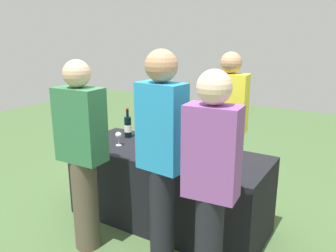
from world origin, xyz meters
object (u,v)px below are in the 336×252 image
server_pouring (228,123)px  wine_bottle_4 (224,146)px  wine_glass_2 (176,150)px  guest_2 (211,182)px  wine_glass_0 (118,136)px  wine_bottle_0 (128,127)px  guest_1 (162,154)px  wine_bottle_3 (197,142)px  wine_glass_1 (149,144)px  wine_bottle_1 (154,131)px  guest_0 (82,151)px  wine_bottle_2 (173,133)px  wine_glass_3 (202,151)px

server_pouring → wine_bottle_4: bearing=104.1°
wine_glass_2 → guest_2: 0.82m
wine_glass_2 → guest_2: size_ratio=0.09×
wine_glass_0 → server_pouring: bearing=43.7°
wine_glass_2 → wine_glass_0: bearing=172.8°
wine_bottle_0 → wine_glass_0: size_ratio=2.25×
guest_1 → server_pouring: bearing=95.9°
wine_bottle_3 → wine_glass_2: bearing=-103.6°
wine_glass_1 → server_pouring: 0.97m
wine_bottle_0 → guest_1: 1.24m
guest_1 → guest_2: 0.48m
wine_bottle_3 → wine_glass_0: (-0.78, -0.18, -0.02)m
wine_bottle_0 → wine_glass_2: bearing=-24.3°
wine_bottle_1 → guest_1: (0.60, -0.81, 0.11)m
wine_glass_2 → guest_0: 0.80m
wine_bottle_1 → wine_bottle_3: bearing=-10.4°
wine_bottle_2 → wine_bottle_3: (0.32, -0.11, -0.00)m
wine_glass_1 → server_pouring: (0.44, 0.86, 0.06)m
server_pouring → guest_0: 1.60m
wine_glass_0 → guest_0: guest_0 is taller
wine_glass_0 → wine_glass_3: wine_glass_0 is taller
wine_bottle_4 → guest_1: guest_1 is taller
wine_bottle_0 → guest_2: size_ratio=0.19×
wine_bottle_0 → wine_glass_1: bearing=-33.3°
wine_bottle_2 → wine_bottle_3: wine_bottle_2 is taller
wine_glass_1 → server_pouring: size_ratio=0.08×
wine_bottle_2 → wine_bottle_1: bearing=-176.4°
wine_bottle_2 → guest_0: (-0.34, -0.92, 0.02)m
wine_glass_0 → guest_2: (1.31, -0.66, 0.06)m
wine_bottle_4 → wine_glass_1: bearing=-158.9°
wine_bottle_0 → guest_0: guest_0 is taller
wine_bottle_4 → wine_bottle_1: bearing=174.0°
guest_2 → server_pouring: bearing=102.4°
wine_glass_3 → wine_bottle_0: bearing=166.9°
wine_bottle_1 → wine_bottle_2: 0.22m
wine_bottle_4 → wine_bottle_0: bearing=176.2°
wine_glass_3 → wine_bottle_3: bearing=131.4°
wine_glass_2 → wine_glass_3: bearing=34.6°
wine_bottle_0 → guest_1: guest_1 is taller
wine_glass_0 → guest_0: bearing=-78.8°
wine_bottle_1 → wine_bottle_3: size_ratio=0.95×
wine_bottle_3 → wine_bottle_0: bearing=174.1°
guest_0 → guest_2: size_ratio=1.00×
wine_bottle_0 → guest_0: (0.22, -0.90, 0.03)m
wine_glass_2 → wine_bottle_4: bearing=40.8°
wine_glass_1 → guest_1: (0.45, -0.48, 0.13)m
wine_bottle_2 → server_pouring: server_pouring is taller
wine_glass_1 → guest_0: (-0.28, -0.57, 0.05)m
guest_0 → wine_glass_3: bearing=38.4°
wine_glass_1 → server_pouring: server_pouring is taller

